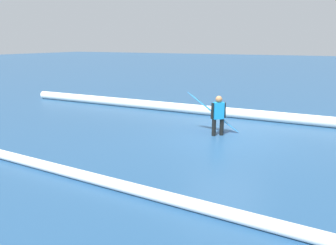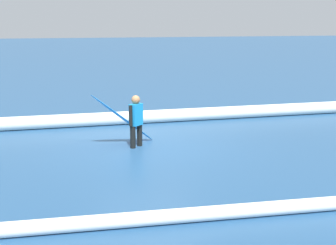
% 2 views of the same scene
% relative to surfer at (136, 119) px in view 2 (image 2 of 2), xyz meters
% --- Properties ---
extents(ground_plane, '(144.12, 144.12, 0.00)m').
position_rel_surfer_xyz_m(ground_plane, '(-0.32, 0.06, -0.74)').
color(ground_plane, navy).
extents(surfer, '(0.41, 0.42, 1.34)m').
position_rel_surfer_xyz_m(surfer, '(0.00, 0.00, 0.00)').
color(surfer, black).
rests_on(surfer, ground_plane).
extents(surfboard, '(1.81, 0.94, 1.43)m').
position_rel_surfer_xyz_m(surfboard, '(0.29, -0.32, -0.04)').
color(surfboard, '#268CE5').
rests_on(surfboard, ground_plane).
extents(wave_crest_foreground, '(25.14, 0.94, 0.40)m').
position_rel_surfer_xyz_m(wave_crest_foreground, '(-1.56, -2.87, -0.54)').
color(wave_crest_foreground, white).
rests_on(wave_crest_foreground, ground_plane).
extents(wave_crest_midground, '(20.43, 0.94, 0.24)m').
position_rel_surfer_xyz_m(wave_crest_midground, '(-2.31, 5.04, -0.62)').
color(wave_crest_midground, white).
rests_on(wave_crest_midground, ground_plane).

